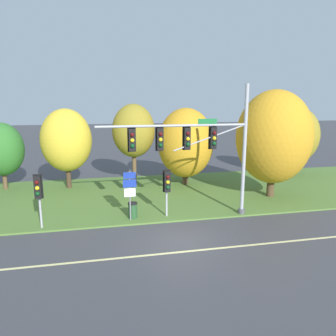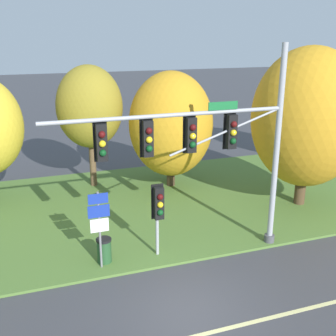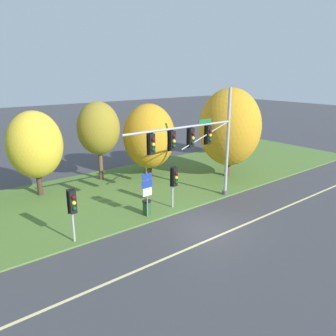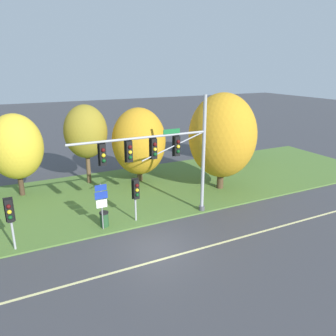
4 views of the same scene
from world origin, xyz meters
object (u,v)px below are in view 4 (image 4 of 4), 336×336
(pedestrian_signal_further_along, at_px, (10,214))
(trash_bin, at_px, (104,219))
(tree_right_far, at_px, (222,136))
(tree_tall_centre, at_px, (139,141))
(tree_mid_verge, at_px, (86,132))
(tree_furthest_back, at_px, (234,126))
(pedestrian_signal_near_kerb, at_px, (136,191))
(tree_behind_signpost, at_px, (16,147))
(route_sign_post, at_px, (101,201))
(traffic_signal_mast, at_px, (164,152))

(pedestrian_signal_further_along, bearing_deg, trash_bin, 7.08)
(pedestrian_signal_further_along, bearing_deg, tree_right_far, 11.05)
(tree_tall_centre, relative_size, tree_right_far, 0.82)
(trash_bin, bearing_deg, tree_mid_verge, 82.92)
(pedestrian_signal_further_along, relative_size, tree_furthest_back, 0.49)
(pedestrian_signal_near_kerb, relative_size, tree_right_far, 0.38)
(tree_tall_centre, bearing_deg, tree_furthest_back, 5.91)
(tree_behind_signpost, relative_size, tree_right_far, 0.82)
(route_sign_post, height_order, tree_mid_verge, tree_mid_verge)
(traffic_signal_mast, xyz_separation_m, tree_furthest_back, (11.83, 8.58, -0.75))
(tree_behind_signpost, bearing_deg, tree_mid_verge, 5.60)
(pedestrian_signal_near_kerb, height_order, route_sign_post, route_sign_post)
(tree_mid_verge, bearing_deg, pedestrian_signal_near_kerb, -83.43)
(pedestrian_signal_further_along, relative_size, tree_right_far, 0.40)
(tree_mid_verge, xyz_separation_m, tree_tall_centre, (3.99, -1.40, -0.91))
(tree_mid_verge, relative_size, tree_furthest_back, 1.05)
(tree_tall_centre, xyz_separation_m, trash_bin, (-5.02, -6.84, -2.93))
(tree_behind_signpost, bearing_deg, pedestrian_signal_near_kerb, -52.21)
(tree_mid_verge, bearing_deg, trash_bin, -97.08)
(route_sign_post, bearing_deg, traffic_signal_mast, -4.56)
(tree_behind_signpost, bearing_deg, trash_bin, -61.45)
(tree_tall_centre, distance_m, tree_right_far, 6.86)
(tree_right_far, xyz_separation_m, tree_furthest_back, (5.43, 5.59, -0.61))
(tree_behind_signpost, xyz_separation_m, tree_tall_centre, (9.22, -0.88, -0.35))
(pedestrian_signal_near_kerb, xyz_separation_m, tree_behind_signpost, (-6.20, 8.00, 1.72))
(tree_behind_signpost, relative_size, tree_mid_verge, 0.95)
(traffic_signal_mast, relative_size, tree_tall_centre, 1.41)
(pedestrian_signal_further_along, height_order, route_sign_post, pedestrian_signal_further_along)
(pedestrian_signal_near_kerb, height_order, trash_bin, pedestrian_signal_near_kerb)
(trash_bin, bearing_deg, traffic_signal_mast, -9.94)
(pedestrian_signal_further_along, distance_m, tree_behind_signpost, 8.53)
(pedestrian_signal_further_along, xyz_separation_m, route_sign_post, (4.84, 0.28, -0.30))
(tree_furthest_back, bearing_deg, pedestrian_signal_near_kerb, -148.79)
(traffic_signal_mast, distance_m, pedestrian_signal_near_kerb, 2.94)
(tree_right_far, bearing_deg, pedestrian_signal_near_kerb, -162.16)
(tree_right_far, bearing_deg, trash_bin, -167.01)
(tree_furthest_back, bearing_deg, tree_mid_verge, 178.79)
(traffic_signal_mast, relative_size, tree_behind_signpost, 1.41)
(tree_mid_verge, bearing_deg, tree_behind_signpost, -174.40)
(traffic_signal_mast, xyz_separation_m, tree_behind_signpost, (-7.92, 8.37, -0.64))
(pedestrian_signal_near_kerb, height_order, tree_right_far, tree_right_far)
(tree_mid_verge, relative_size, tree_right_far, 0.86)
(tree_mid_verge, bearing_deg, pedestrian_signal_further_along, -124.27)
(pedestrian_signal_near_kerb, bearing_deg, trash_bin, 172.06)
(traffic_signal_mast, height_order, tree_tall_centre, traffic_signal_mast)
(tree_furthest_back, bearing_deg, tree_right_far, -134.15)
(traffic_signal_mast, distance_m, tree_furthest_back, 14.63)
(pedestrian_signal_further_along, height_order, tree_right_far, tree_right_far)
(pedestrian_signal_near_kerb, distance_m, tree_behind_signpost, 10.27)
(tree_mid_verge, bearing_deg, tree_tall_centre, -19.28)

